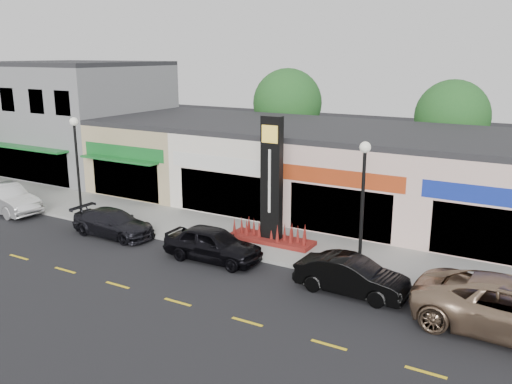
# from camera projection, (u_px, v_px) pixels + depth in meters

# --- Properties ---
(ground) EXTENTS (120.00, 120.00, 0.00)m
(ground) POSITION_uv_depth(u_px,v_px,m) (166.00, 261.00, 23.92)
(ground) COLOR black
(ground) RESTS_ON ground
(sidewalk) EXTENTS (52.00, 4.30, 0.15)m
(sidewalk) POSITION_uv_depth(u_px,v_px,m) (221.00, 232.00, 27.55)
(sidewalk) COLOR gray
(sidewalk) RESTS_ON ground
(curb) EXTENTS (52.00, 0.20, 0.15)m
(curb) POSITION_uv_depth(u_px,v_px,m) (195.00, 245.00, 25.66)
(curb) COLOR gray
(curb) RESTS_ON ground
(building_grey_2story) EXTENTS (12.00, 10.95, 8.30)m
(building_grey_2story) POSITION_uv_depth(u_px,v_px,m) (76.00, 117.00, 41.27)
(building_grey_2story) COLOR slate
(building_grey_2story) RESTS_ON ground
(shop_beige) EXTENTS (7.00, 10.85, 4.80)m
(shop_beige) POSITION_uv_depth(u_px,v_px,m) (175.00, 151.00, 37.06)
(shop_beige) COLOR tan
(shop_beige) RESTS_ON ground
(shop_cream) EXTENTS (7.00, 10.01, 4.80)m
(shop_cream) POSITION_uv_depth(u_px,v_px,m) (264.00, 161.00, 33.66)
(shop_cream) COLOR white
(shop_cream) RESTS_ON ground
(shop_pink_w) EXTENTS (7.00, 10.01, 4.80)m
(shop_pink_w) POSITION_uv_depth(u_px,v_px,m) (373.00, 173.00, 30.25)
(shop_pink_w) COLOR #D1AB9F
(shop_pink_w) RESTS_ON ground
(shop_pink_e) EXTENTS (7.00, 10.01, 4.80)m
(shop_pink_e) POSITION_uv_depth(u_px,v_px,m) (510.00, 188.00, 26.84)
(shop_pink_e) COLOR #D1AB9F
(shop_pink_e) RESTS_ON ground
(tree_rear_west) EXTENTS (5.20, 5.20, 7.83)m
(tree_rear_west) POSITION_uv_depth(u_px,v_px,m) (287.00, 103.00, 40.89)
(tree_rear_west) COLOR #382619
(tree_rear_west) RESTS_ON ground
(tree_rear_mid) EXTENTS (4.80, 4.80, 7.29)m
(tree_rear_mid) POSITION_uv_depth(u_px,v_px,m) (452.00, 117.00, 35.13)
(tree_rear_mid) COLOR #382619
(tree_rear_mid) RESTS_ON ground
(lamp_west_near) EXTENTS (0.44, 0.44, 5.47)m
(lamp_west_near) POSITION_uv_depth(u_px,v_px,m) (77.00, 157.00, 29.05)
(lamp_west_near) COLOR black
(lamp_west_near) RESTS_ON sidewalk
(lamp_east_near) EXTENTS (0.44, 0.44, 5.47)m
(lamp_east_near) POSITION_uv_depth(u_px,v_px,m) (363.00, 196.00, 21.25)
(lamp_east_near) COLOR black
(lamp_east_near) RESTS_ON sidewalk
(pylon_sign) EXTENTS (4.20, 1.30, 6.00)m
(pylon_sign) POSITION_uv_depth(u_px,v_px,m) (272.00, 199.00, 25.41)
(pylon_sign) COLOR maroon
(pylon_sign) RESTS_ON sidewalk
(car_white_van) EXTENTS (2.24, 5.11, 1.63)m
(car_white_van) POSITION_uv_depth(u_px,v_px,m) (6.00, 199.00, 30.96)
(car_white_van) COLOR silver
(car_white_van) RESTS_ON ground
(car_dark_sedan) EXTENTS (1.86, 4.55, 1.32)m
(car_dark_sedan) POSITION_uv_depth(u_px,v_px,m) (113.00, 223.00, 27.05)
(car_dark_sedan) COLOR black
(car_dark_sedan) RESTS_ON ground
(car_black_sedan) EXTENTS (1.92, 4.54, 1.53)m
(car_black_sedan) POSITION_uv_depth(u_px,v_px,m) (213.00, 244.00, 23.81)
(car_black_sedan) COLOR black
(car_black_sedan) RESTS_ON ground
(car_black_conv) EXTENTS (1.61, 4.36, 1.42)m
(car_black_conv) POSITION_uv_depth(u_px,v_px,m) (352.00, 276.00, 20.51)
(car_black_conv) COLOR black
(car_black_conv) RESTS_ON ground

